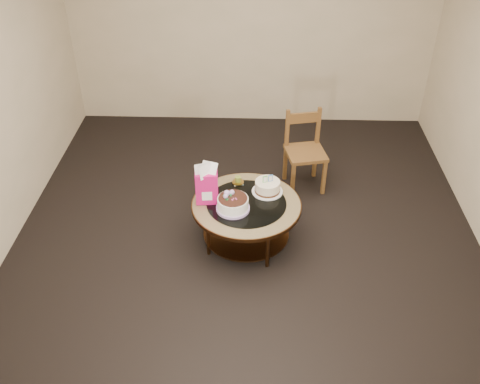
{
  "coord_description": "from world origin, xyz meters",
  "views": [
    {
      "loc": [
        0.07,
        -3.93,
        3.43
      ],
      "look_at": [
        -0.06,
        0.02,
        0.57
      ],
      "focal_mm": 40.0,
      "sensor_mm": 36.0,
      "label": 1
    }
  ],
  "objects_px": {
    "cream_cake": "(267,187)",
    "dining_chair": "(305,150)",
    "decorated_cake": "(233,204)",
    "gift_bag": "(207,184)",
    "coffee_table": "(246,210)"
  },
  "relations": [
    {
      "from": "coffee_table",
      "to": "decorated_cake",
      "type": "relative_size",
      "value": 3.33
    },
    {
      "from": "decorated_cake",
      "to": "coffee_table",
      "type": "bearing_deg",
      "value": 39.59
    },
    {
      "from": "coffee_table",
      "to": "gift_bag",
      "type": "relative_size",
      "value": 2.51
    },
    {
      "from": "cream_cake",
      "to": "gift_bag",
      "type": "xyz_separation_m",
      "value": [
        -0.56,
        -0.17,
        0.14
      ]
    },
    {
      "from": "cream_cake",
      "to": "dining_chair",
      "type": "height_order",
      "value": "dining_chair"
    },
    {
      "from": "coffee_table",
      "to": "decorated_cake",
      "type": "height_order",
      "value": "decorated_cake"
    },
    {
      "from": "coffee_table",
      "to": "dining_chair",
      "type": "relative_size",
      "value": 1.18
    },
    {
      "from": "cream_cake",
      "to": "dining_chair",
      "type": "bearing_deg",
      "value": 42.23
    },
    {
      "from": "decorated_cake",
      "to": "gift_bag",
      "type": "xyz_separation_m",
      "value": [
        -0.24,
        0.11,
        0.14
      ]
    },
    {
      "from": "coffee_table",
      "to": "cream_cake",
      "type": "relative_size",
      "value": 3.48
    },
    {
      "from": "coffee_table",
      "to": "cream_cake",
      "type": "xyz_separation_m",
      "value": [
        0.19,
        0.18,
        0.14
      ]
    },
    {
      "from": "coffee_table",
      "to": "dining_chair",
      "type": "height_order",
      "value": "dining_chair"
    },
    {
      "from": "gift_bag",
      "to": "dining_chair",
      "type": "bearing_deg",
      "value": 39.52
    },
    {
      "from": "cream_cake",
      "to": "dining_chair",
      "type": "relative_size",
      "value": 0.34
    },
    {
      "from": "coffee_table",
      "to": "cream_cake",
      "type": "bearing_deg",
      "value": 42.84
    }
  ]
}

